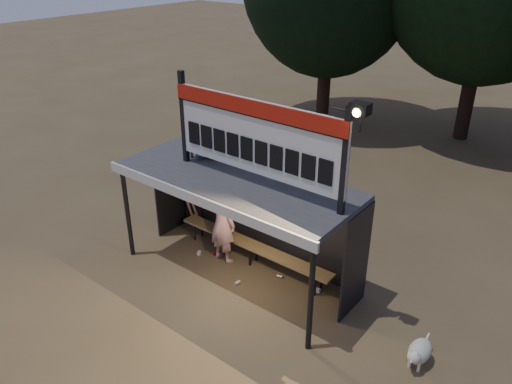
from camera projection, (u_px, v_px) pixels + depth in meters
ground at (237, 274)px, 10.83m from camera, size 80.00×80.00×0.00m
player at (222, 222)px, 10.90m from camera, size 0.74×0.52×1.92m
child_a at (195, 136)px, 10.49m from camera, size 0.48×0.38×0.95m
child_b at (210, 135)px, 10.47m from camera, size 0.52×0.36×1.01m
dugout_shelter at (244, 194)px, 10.17m from camera, size 5.10×2.08×2.32m
scoreboard_assembly at (258, 135)px, 9.02m from camera, size 4.10×0.27×1.99m
bench at (253, 246)px, 11.02m from camera, size 4.00×0.35×0.48m
dog at (419, 352)px, 8.39m from camera, size 0.36×0.81×0.49m
bats at (196, 214)px, 12.32m from camera, size 0.49×0.33×0.84m
litter at (243, 266)px, 11.03m from camera, size 2.99×0.94×0.08m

